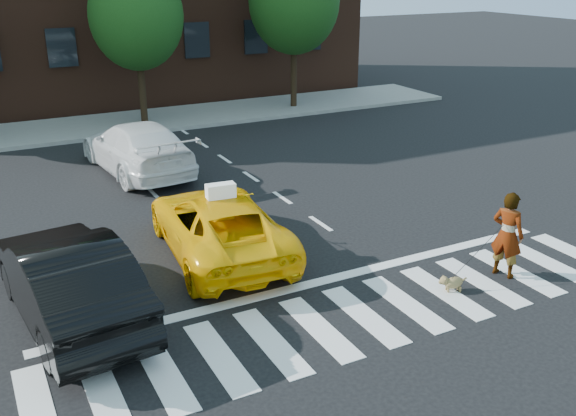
{
  "coord_description": "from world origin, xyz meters",
  "views": [
    {
      "loc": [
        -6.3,
        -8.9,
        6.39
      ],
      "look_at": [
        0.05,
        3.27,
        1.1
      ],
      "focal_mm": 40.0,
      "sensor_mm": 36.0,
      "label": 1
    }
  ],
  "objects": [
    {
      "name": "black_sedan",
      "position": [
        -5.0,
        2.5,
        0.84
      ],
      "size": [
        2.3,
        5.26,
        1.68
      ],
      "primitive_type": "imported",
      "rotation": [
        0.0,
        0.0,
        3.25
      ],
      "color": "black",
      "rests_on": "ground"
    },
    {
      "name": "white_suv",
      "position": [
        -1.4,
        10.98,
        0.81
      ],
      "size": [
        2.81,
        5.8,
        1.63
      ],
      "primitive_type": "imported",
      "rotation": [
        0.0,
        0.0,
        3.24
      ],
      "color": "silver",
      "rests_on": "ground"
    },
    {
      "name": "tree_mid",
      "position": [
        0.53,
        17.0,
        4.85
      ],
      "size": [
        3.69,
        3.69,
        7.1
      ],
      "color": "black",
      "rests_on": "ground"
    },
    {
      "name": "woman",
      "position": [
        3.64,
        0.05,
        0.95
      ],
      "size": [
        0.67,
        0.81,
        1.91
      ],
      "primitive_type": "imported",
      "rotation": [
        0.0,
        0.0,
        1.92
      ],
      "color": "#999999",
      "rests_on": "ground"
    },
    {
      "name": "sidewalk_far",
      "position": [
        0.0,
        17.5,
        0.07
      ],
      "size": [
        30.0,
        4.0,
        0.15
      ],
      "primitive_type": "cube",
      "color": "slate",
      "rests_on": "ground"
    },
    {
      "name": "crosswalk",
      "position": [
        0.0,
        0.0,
        0.01
      ],
      "size": [
        13.0,
        2.4,
        0.01
      ],
      "primitive_type": "cube",
      "color": "silver",
      "rests_on": "ground"
    },
    {
      "name": "ground",
      "position": [
        0.0,
        0.0,
        0.0
      ],
      "size": [
        120.0,
        120.0,
        0.0
      ],
      "primitive_type": "plane",
      "color": "black",
      "rests_on": "ground"
    },
    {
      "name": "dog",
      "position": [
        2.15,
        -0.02,
        0.2
      ],
      "size": [
        0.59,
        0.37,
        0.35
      ],
      "rotation": [
        0.0,
        0.0,
        -0.35
      ],
      "color": "olive",
      "rests_on": "ground"
    },
    {
      "name": "stop_line",
      "position": [
        0.0,
        1.6,
        0.01
      ],
      "size": [
        12.0,
        0.3,
        0.01
      ],
      "primitive_type": "cube",
      "color": "silver",
      "rests_on": "ground"
    },
    {
      "name": "taxi",
      "position": [
        -1.4,
        3.95,
        0.72
      ],
      "size": [
        2.87,
        5.41,
        1.45
      ],
      "primitive_type": "imported",
      "rotation": [
        0.0,
        0.0,
        3.05
      ],
      "color": "#FFBB05",
      "rests_on": "ground"
    },
    {
      "name": "taxi_sign",
      "position": [
        -1.4,
        3.75,
        1.61
      ],
      "size": [
        0.67,
        0.34,
        0.32
      ],
      "primitive_type": "cube",
      "rotation": [
        0.0,
        0.0,
        3.05
      ],
      "color": "white",
      "rests_on": "taxi"
    }
  ]
}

